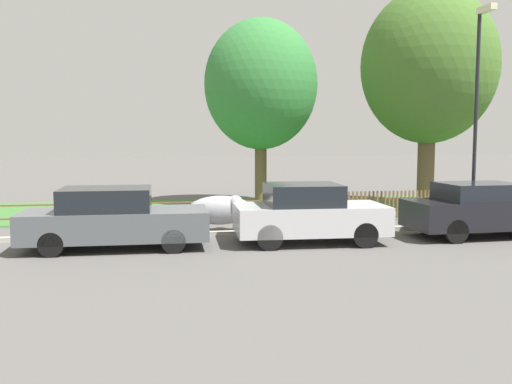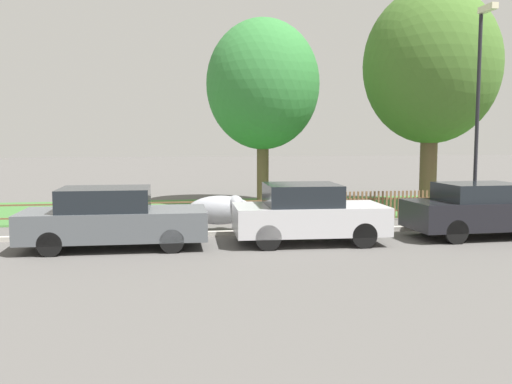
{
  "view_description": "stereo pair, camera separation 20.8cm",
  "coord_description": "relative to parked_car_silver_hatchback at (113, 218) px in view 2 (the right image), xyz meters",
  "views": [
    {
      "loc": [
        -11.05,
        -15.17,
        2.7
      ],
      "look_at": [
        -8.3,
        0.87,
        1.1
      ],
      "focal_mm": 40.0,
      "sensor_mm": 36.0,
      "label": 1
    },
    {
      "loc": [
        -10.84,
        -15.2,
        2.7
      ],
      "look_at": [
        -8.3,
        0.87,
        1.1
      ],
      "focal_mm": 40.0,
      "sensor_mm": 36.0,
      "label": 2
    }
  ],
  "objects": [
    {
      "name": "grass_strip",
      "position": [
        12.14,
        6.99,
        -0.72
      ],
      "size": [
        41.79,
        6.56,
        0.01
      ],
      "primitive_type": "cube",
      "color": "#3D7033",
      "rests_on": "ground"
    },
    {
      "name": "park_fence",
      "position": [
        12.14,
        3.72,
        -0.28
      ],
      "size": [
        41.79,
        0.05,
        0.91
      ],
      "color": "brown",
      "rests_on": "ground"
    },
    {
      "name": "parked_car_silver_hatchback",
      "position": [
        0.0,
        0.0,
        0.0
      ],
      "size": [
        4.4,
        1.86,
        1.47
      ],
      "rotation": [
        0.0,
        0.0,
        -0.01
      ],
      "color": "#51565B",
      "rests_on": "ground"
    },
    {
      "name": "parked_car_black_saloon",
      "position": [
        4.81,
        -0.08,
        0.02
      ],
      "size": [
        3.84,
        1.99,
        1.5
      ],
      "rotation": [
        0.0,
        0.0,
        -0.03
      ],
      "color": "#BCBCC1",
      "rests_on": "ground"
    },
    {
      "name": "parked_car_navy_estate",
      "position": [
        9.68,
        -0.0,
        0.01
      ],
      "size": [
        4.24,
        1.86,
        1.45
      ],
      "rotation": [
        0.0,
        0.0,
        0.03
      ],
      "color": "black",
      "rests_on": "ground"
    },
    {
      "name": "covered_motorcycle",
      "position": [
        2.83,
        1.98,
        -0.11
      ],
      "size": [
        1.93,
        0.91,
        1.03
      ],
      "rotation": [
        0.0,
        0.0,
        -0.02
      ],
      "color": "black",
      "rests_on": "ground"
    },
    {
      "name": "tree_nearest_kerb",
      "position": [
        5.07,
        8.21,
        3.96
      ],
      "size": [
        4.41,
        4.41,
        7.25
      ],
      "color": "brown",
      "rests_on": "ground"
    },
    {
      "name": "tree_behind_motorcycle",
      "position": [
        11.12,
        6.31,
        4.55
      ],
      "size": [
        5.04,
        5.04,
        8.22
      ],
      "color": "brown",
      "rests_on": "ground"
    },
    {
      "name": "street_lamp",
      "position": [
        10.44,
        1.72,
        3.24
      ],
      "size": [
        0.2,
        0.79,
        6.42
      ],
      "color": "black",
      "rests_on": "ground"
    }
  ]
}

